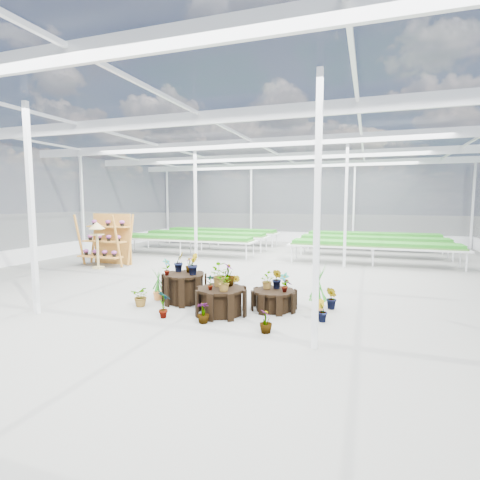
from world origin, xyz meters
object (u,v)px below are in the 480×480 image
(plinth_tall, at_px, (184,288))
(shelf_rack, at_px, (105,240))
(plinth_mid, at_px, (221,301))
(bird_table, at_px, (97,245))
(plinth_low, at_px, (274,300))

(plinth_tall, bearing_deg, shelf_rack, 144.73)
(plinth_mid, height_order, bird_table, bird_table)
(plinth_tall, distance_m, shelf_rack, 6.46)
(plinth_tall, relative_size, bird_table, 0.61)
(shelf_rack, bearing_deg, plinth_tall, -33.50)
(plinth_tall, relative_size, plinth_low, 1.03)
(plinth_tall, distance_m, plinth_low, 2.21)
(plinth_low, distance_m, bird_table, 7.88)
(plinth_low, relative_size, shelf_rack, 0.51)
(plinth_low, bearing_deg, shelf_rack, 154.13)
(plinth_low, height_order, shelf_rack, shelf_rack)
(shelf_rack, height_order, bird_table, shelf_rack)
(plinth_low, xyz_separation_m, bird_table, (-7.27, 2.97, 0.63))
(shelf_rack, bearing_deg, plinth_mid, -32.00)
(plinth_mid, relative_size, bird_table, 0.64)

